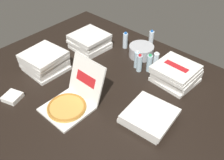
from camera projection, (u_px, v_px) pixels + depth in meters
name	position (u px, v px, depth m)	size (l,w,h in m)	color
ground_plane	(109.00, 99.00, 2.36)	(3.20, 2.40, 0.02)	black
open_pizza_box	(72.00, 100.00, 2.24)	(0.39, 0.53, 0.39)	white
pizza_stack_left_far	(44.00, 61.00, 2.64)	(0.43, 0.42, 0.22)	white
pizza_stack_left_near	(176.00, 74.00, 2.50)	(0.43, 0.42, 0.18)	white
pizza_stack_center_far	(149.00, 116.00, 2.11)	(0.45, 0.44, 0.11)	white
pizza_stack_center_near	(90.00, 41.00, 2.99)	(0.43, 0.42, 0.18)	white
ice_bucket	(141.00, 51.00, 2.87)	(0.29, 0.29, 0.13)	#B7BABF
water_bottle_0	(151.00, 38.00, 3.02)	(0.06, 0.06, 0.21)	white
water_bottle_1	(149.00, 63.00, 2.63)	(0.06, 0.06, 0.21)	silver
water_bottle_2	(156.00, 61.00, 2.66)	(0.06, 0.06, 0.21)	white
water_bottle_3	(137.00, 60.00, 2.68)	(0.06, 0.06, 0.21)	silver
water_bottle_4	(125.00, 40.00, 2.98)	(0.06, 0.06, 0.21)	silver
water_bottle_5	(139.00, 63.00, 2.62)	(0.06, 0.06, 0.21)	silver
napkin_pile	(12.00, 97.00, 2.34)	(0.15, 0.15, 0.05)	white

